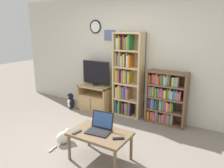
# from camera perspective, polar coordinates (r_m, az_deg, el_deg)

# --- Properties ---
(ground_plane) EXTENTS (18.00, 18.00, 0.00)m
(ground_plane) POSITION_cam_1_polar(r_m,az_deg,el_deg) (3.70, -9.81, -17.11)
(ground_plane) COLOR gray
(wall_back) EXTENTS (6.44, 0.09, 2.60)m
(wall_back) POSITION_cam_1_polar(r_m,az_deg,el_deg) (4.87, 5.02, 7.10)
(wall_back) COLOR beige
(wall_back) RESTS_ON ground_plane
(tv_stand) EXTENTS (0.77, 0.45, 0.60)m
(tv_stand) POSITION_cam_1_polar(r_m,az_deg,el_deg) (5.24, -4.37, -3.58)
(tv_stand) COLOR tan
(tv_stand) RESTS_ON ground_plane
(television) EXTENTS (0.71, 0.18, 0.58)m
(television) POSITION_cam_1_polar(r_m,az_deg,el_deg) (5.12, -4.23, 2.85)
(television) COLOR black
(television) RESTS_ON tv_stand
(bookshelf_tall) EXTENTS (0.64, 0.30, 1.84)m
(bookshelf_tall) POSITION_cam_1_polar(r_m,az_deg,el_deg) (4.78, 3.82, 1.98)
(bookshelf_tall) COLOR tan
(bookshelf_tall) RESTS_ON ground_plane
(bookshelf_short) EXTENTS (0.80, 0.28, 1.09)m
(bookshelf_short) POSITION_cam_1_polar(r_m,az_deg,el_deg) (4.56, 13.60, -3.54)
(bookshelf_short) COLOR brown
(bookshelf_short) RESTS_ON ground_plane
(coffee_table) EXTENTS (0.87, 0.56, 0.44)m
(coffee_table) POSITION_cam_1_polar(r_m,az_deg,el_deg) (3.29, -3.16, -13.35)
(coffee_table) COLOR brown
(coffee_table) RESTS_ON ground_plane
(laptop) EXTENTS (0.38, 0.33, 0.27)m
(laptop) POSITION_cam_1_polar(r_m,az_deg,el_deg) (3.29, -3.10, -11.05)
(laptop) COLOR #232326
(laptop) RESTS_ON coffee_table
(remote_near_laptop) EXTENTS (0.15, 0.13, 0.02)m
(remote_near_laptop) POSITION_cam_1_polar(r_m,az_deg,el_deg) (3.09, 1.69, -14.03)
(remote_near_laptop) COLOR black
(remote_near_laptop) RESTS_ON coffee_table
(remote_far_from_laptop) EXTENTS (0.07, 0.16, 0.02)m
(remote_far_from_laptop) POSITION_cam_1_polar(r_m,az_deg,el_deg) (3.29, -9.17, -12.29)
(remote_far_from_laptop) COLOR #38383A
(remote_far_from_laptop) RESTS_ON coffee_table
(cat) EXTENTS (0.22, 0.52, 0.26)m
(cat) POSITION_cam_1_polar(r_m,az_deg,el_deg) (3.93, -12.33, -13.34)
(cat) COLOR white
(cat) RESTS_ON ground_plane
(penguin_figurine) EXTENTS (0.20, 0.18, 0.38)m
(penguin_figurine) POSITION_cam_1_polar(r_m,az_deg,el_deg) (5.46, -10.80, -4.49)
(penguin_figurine) COLOR black
(penguin_figurine) RESTS_ON ground_plane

